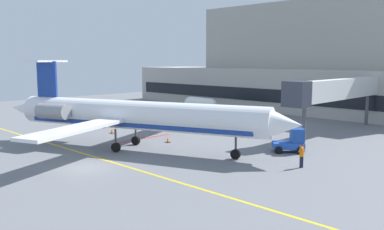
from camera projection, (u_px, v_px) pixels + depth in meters
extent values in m
cube|color=slate|center=(86.00, 168.00, 33.87)|extent=(120.00, 120.00, 0.10)
cube|color=yellow|center=(111.00, 162.00, 35.57)|extent=(108.00, 0.24, 0.01)
cube|color=red|center=(143.00, 139.00, 45.99)|extent=(0.30, 8.00, 0.01)
cube|color=#ADA89E|center=(303.00, 90.00, 70.91)|extent=(71.93, 13.06, 7.16)
cube|color=#9F9A91|center=(314.00, 36.00, 71.94)|extent=(43.11, 9.14, 11.66)
cube|color=black|center=(282.00, 97.00, 66.36)|extent=(69.05, 0.12, 2.15)
cube|color=silver|center=(342.00, 89.00, 49.42)|extent=(1.40, 19.02, 2.40)
cube|color=#2D333D|center=(297.00, 94.00, 42.07)|extent=(2.40, 2.00, 2.64)
cylinder|color=#4C4C51|center=(367.00, 110.00, 55.50)|extent=(0.44, 0.44, 4.08)
cylinder|color=#4C4C51|center=(304.00, 123.00, 43.70)|extent=(0.44, 0.44, 4.08)
cylinder|color=white|center=(137.00, 115.00, 40.07)|extent=(25.73, 12.18, 2.82)
cube|color=navy|center=(137.00, 123.00, 40.17)|extent=(23.16, 10.96, 0.51)
cone|color=white|center=(284.00, 124.00, 34.45)|extent=(3.89, 3.70, 2.76)
cone|color=white|center=(25.00, 108.00, 45.80)|extent=(4.28, 3.56, 2.40)
cube|color=white|center=(155.00, 110.00, 47.22)|extent=(6.43, 11.33, 0.28)
cube|color=white|center=(75.00, 129.00, 34.52)|extent=(6.43, 11.33, 0.28)
cylinder|color=gray|center=(81.00, 107.00, 45.41)|extent=(3.72, 2.67, 1.55)
cylinder|color=gray|center=(53.00, 111.00, 41.37)|extent=(3.72, 2.67, 1.55)
cube|color=navy|center=(47.00, 79.00, 44.02)|extent=(2.45, 1.14, 3.80)
cube|color=white|center=(46.00, 61.00, 43.77)|extent=(3.47, 4.92, 0.20)
cylinder|color=#3F3F44|center=(236.00, 143.00, 36.35)|extent=(0.20, 0.20, 1.55)
cylinder|color=black|center=(236.00, 154.00, 36.49)|extent=(0.97, 0.65, 0.90)
cylinder|color=#3F3F44|center=(136.00, 131.00, 42.52)|extent=(0.20, 0.20, 1.55)
cylinder|color=black|center=(136.00, 141.00, 42.65)|extent=(0.97, 0.65, 0.90)
cylinder|color=#3F3F44|center=(116.00, 137.00, 39.19)|extent=(0.20, 0.20, 1.55)
cylinder|color=black|center=(116.00, 147.00, 39.32)|extent=(0.97, 0.65, 0.90)
cube|color=#1E4CB2|center=(288.00, 145.00, 39.28)|extent=(3.23, 3.12, 0.60)
cube|color=#1A4197|center=(297.00, 135.00, 39.11)|extent=(1.82, 1.84, 1.34)
cylinder|color=black|center=(297.00, 147.00, 40.06)|extent=(0.71, 0.68, 0.70)
cylinder|color=black|center=(301.00, 150.00, 38.49)|extent=(0.71, 0.68, 0.70)
cylinder|color=black|center=(276.00, 147.00, 40.15)|extent=(0.71, 0.68, 0.70)
cylinder|color=black|center=(279.00, 150.00, 38.58)|extent=(0.71, 0.68, 0.70)
cylinder|color=white|center=(200.00, 104.00, 68.82)|extent=(5.41, 2.66, 2.14)
sphere|color=white|center=(211.00, 105.00, 66.82)|extent=(2.10, 2.10, 2.10)
sphere|color=white|center=(191.00, 103.00, 70.81)|extent=(2.10, 2.10, 2.10)
cube|color=#59595B|center=(194.00, 111.00, 70.07)|extent=(0.60, 1.93, 0.35)
cube|color=#59595B|center=(207.00, 112.00, 67.89)|extent=(0.60, 1.93, 0.35)
cylinder|color=#191E33|center=(302.00, 162.00, 33.65)|extent=(0.18, 0.18, 0.93)
cylinder|color=#191E33|center=(301.00, 162.00, 33.52)|extent=(0.18, 0.18, 0.93)
cylinder|color=orange|center=(302.00, 153.00, 33.49)|extent=(0.34, 0.34, 0.56)
sphere|color=tan|center=(302.00, 148.00, 33.43)|extent=(0.24, 0.24, 0.24)
cylinder|color=orange|center=(304.00, 148.00, 33.57)|extent=(0.14, 0.40, 0.50)
cylinder|color=#F2590C|center=(304.00, 146.00, 33.54)|extent=(0.06, 0.06, 0.28)
cylinder|color=orange|center=(300.00, 149.00, 33.30)|extent=(0.14, 0.40, 0.50)
cylinder|color=#F2590C|center=(300.00, 146.00, 33.27)|extent=(0.06, 0.06, 0.28)
cone|color=orange|center=(104.00, 126.00, 53.27)|extent=(0.36, 0.36, 0.55)
cube|color=black|center=(104.00, 128.00, 53.31)|extent=(0.47, 0.47, 0.04)
cone|color=orange|center=(52.00, 134.00, 47.17)|extent=(0.36, 0.36, 0.55)
cube|color=black|center=(52.00, 137.00, 47.20)|extent=(0.47, 0.47, 0.04)
cone|color=orange|center=(112.00, 131.00, 49.38)|extent=(0.36, 0.36, 0.55)
cube|color=black|center=(112.00, 133.00, 49.42)|extent=(0.47, 0.47, 0.04)
cone|color=orange|center=(168.00, 140.00, 43.88)|extent=(0.36, 0.36, 0.55)
cube|color=black|center=(168.00, 142.00, 43.91)|extent=(0.47, 0.47, 0.04)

